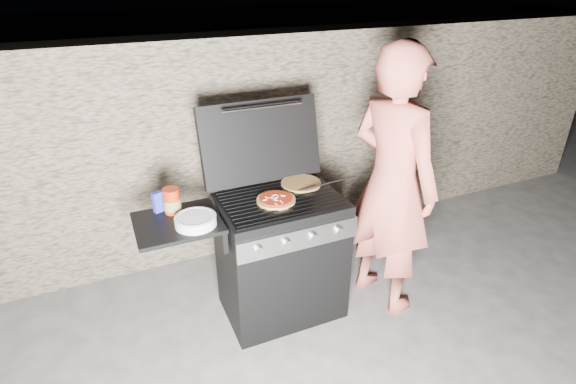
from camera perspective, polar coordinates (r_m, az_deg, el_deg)
name	(u,v)px	position (r m, az deg, el deg)	size (l,w,h in m)	color
ground	(282,307)	(3.43, -0.79, -14.44)	(50.00, 50.00, 0.00)	#454340
stone_wall	(233,146)	(3.81, -7.03, 5.80)	(8.00, 0.35, 1.80)	#87725E
gas_grill	(247,265)	(3.08, -5.20, -9.26)	(1.34, 0.79, 0.91)	black
pizza_topped	(276,199)	(2.87, -1.53, -0.93)	(0.25, 0.25, 0.03)	gold
pizza_plain	(301,183)	(3.09, 1.66, 1.12)	(0.28, 0.28, 0.01)	tan
sauce_jar	(172,201)	(2.82, -14.54, -1.07)	(0.10, 0.10, 0.16)	#9B230A
blue_carton	(158,202)	(2.86, -16.18, -1.22)	(0.06, 0.04, 0.13)	navy
plate_stack	(196,221)	(2.68, -11.65, -3.58)	(0.24, 0.24, 0.06)	silver
person	(392,184)	(3.11, 13.08, 1.04)	(0.69, 0.45, 1.89)	#CA5A4C
tongs	(327,184)	(3.02, 4.92, 1.01)	(0.01, 0.01, 0.41)	black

